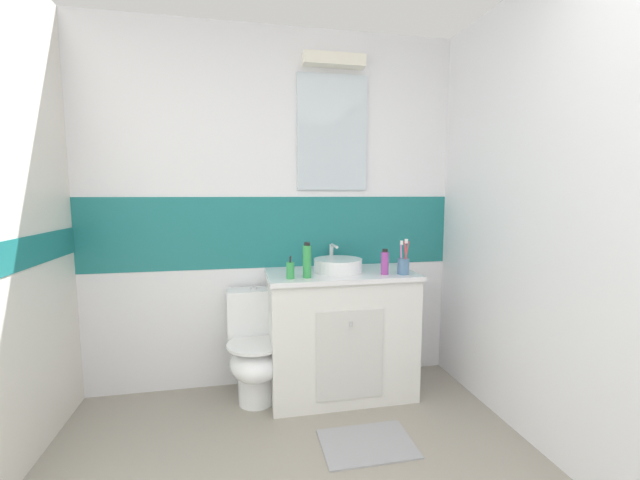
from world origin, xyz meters
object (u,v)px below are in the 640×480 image
toothbrush_cup (403,265)px  deodorant_spray_can (385,262)px  toilet (256,350)px  soap_dispenser (290,270)px  sink_basin (338,264)px  shampoo_bottle_tall (307,261)px

toothbrush_cup → deodorant_spray_can: bearing=169.5°
toilet → soap_dispenser: bearing=-36.9°
sink_basin → toothbrush_cup: size_ratio=1.59×
toilet → shampoo_bottle_tall: 0.71m
toilet → soap_dispenser: (0.21, -0.16, 0.56)m
toothbrush_cup → deodorant_spray_can: (-0.12, 0.02, 0.02)m
soap_dispenser → deodorant_spray_can: 0.62m
soap_dispenser → deodorant_spray_can: deodorant_spray_can is taller
shampoo_bottle_tall → toothbrush_cup: bearing=-1.8°
shampoo_bottle_tall → toilet: bearing=154.2°
toothbrush_cup → deodorant_spray_can: size_ratio=1.40×
toilet → shampoo_bottle_tall: shampoo_bottle_tall is taller
toilet → deodorant_spray_can: bearing=-10.4°
toilet → toothbrush_cup: (0.95, -0.18, 0.57)m
toothbrush_cup → shampoo_bottle_tall: size_ratio=1.05×
soap_dispenser → sink_basin: bearing=26.0°
sink_basin → deodorant_spray_can: 0.32m
soap_dispenser → shampoo_bottle_tall: 0.12m
toothbrush_cup → soap_dispenser: 0.74m
toilet → toothbrush_cup: 1.12m
deodorant_spray_can → shampoo_bottle_tall: 0.51m
toothbrush_cup → deodorant_spray_can: toothbrush_cup is taller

